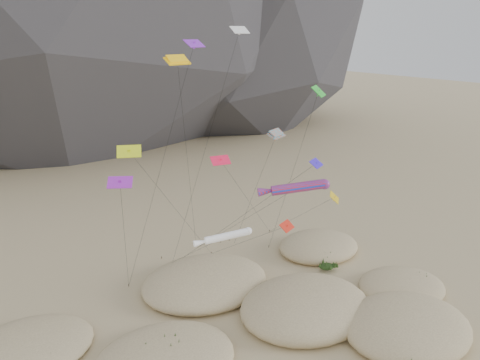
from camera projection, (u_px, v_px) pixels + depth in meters
name	position (u px, v px, depth m)	size (l,w,h in m)	color
ground	(302.00, 354.00, 43.13)	(500.00, 500.00, 0.00)	#CCB789
dunes	(269.00, 329.00, 45.62)	(49.67, 35.74, 3.91)	#CCB789
dune_grass	(277.00, 329.00, 45.40)	(44.62, 31.03, 1.43)	black
kite_stakes	(211.00, 251.00, 63.17)	(23.31, 5.02, 0.30)	#3F2D1E
rainbow_tube_kite	(296.00, 188.00, 48.29)	(7.12, 19.17, 13.89)	#FF1F1A
white_tube_kite	(224.00, 237.00, 44.47)	(5.83, 15.81, 10.38)	white
orange_parafoil	(178.00, 62.00, 47.73)	(7.56, 10.28, 26.23)	yellow
multi_parafoil	(276.00, 136.00, 47.46)	(4.82, 15.11, 19.03)	#FC4C1A
delta_kites	(245.00, 139.00, 47.43)	(28.32, 20.94, 29.01)	#F01640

